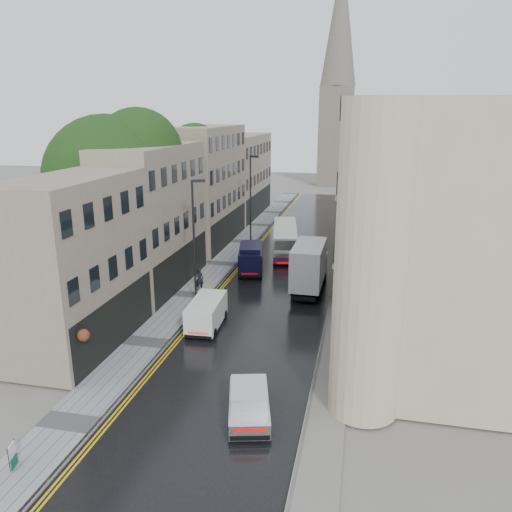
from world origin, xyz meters
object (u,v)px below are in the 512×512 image
at_px(white_lorry, 293,272).
at_px(lamp_post_near, 194,241).
at_px(white_van, 187,322).
at_px(cream_bus, 274,247).
at_px(silver_hatchback, 230,421).
at_px(estate_sign, 12,456).
at_px(tree_near, 111,201).
at_px(lamp_post_far, 250,200).
at_px(tree_far, 176,186).
at_px(pedestrian, 199,279).
at_px(navy_van, 239,263).

height_order(white_lorry, lamp_post_near, lamp_post_near).
bearing_deg(white_van, cream_bus, 79.33).
bearing_deg(silver_hatchback, estate_sign, -167.99).
distance_m(tree_near, white_van, 13.01).
bearing_deg(silver_hatchback, white_van, 105.89).
distance_m(tree_near, lamp_post_far, 17.31).
xyz_separation_m(white_lorry, lamp_post_far, (-6.68, 14.73, 2.71)).
bearing_deg(silver_hatchback, white_lorry, 75.45).
relative_size(tree_far, lamp_post_near, 1.41).
bearing_deg(silver_hatchback, tree_near, 115.85).
bearing_deg(pedestrian, tree_near, 0.45).
xyz_separation_m(cream_bus, white_lorry, (3.10, -9.14, 0.62)).
bearing_deg(white_van, tree_far, 109.10).
bearing_deg(white_lorry, pedestrian, -175.66).
bearing_deg(pedestrian, lamp_post_far, -93.73).
height_order(cream_bus, estate_sign, cream_bus).
bearing_deg(navy_van, white_lorry, -46.30).
xyz_separation_m(tree_near, cream_bus, (11.03, 9.87, -5.60)).
distance_m(white_lorry, navy_van, 6.25).
bearing_deg(lamp_post_near, silver_hatchback, -85.81).
xyz_separation_m(white_lorry, lamp_post_near, (-6.94, -2.28, 2.57)).
height_order(white_lorry, silver_hatchback, white_lorry).
height_order(white_van, estate_sign, white_van).
height_order(white_van, pedestrian, white_van).
bearing_deg(lamp_post_far, white_lorry, -43.89).
relative_size(navy_van, estate_sign, 5.00).
bearing_deg(silver_hatchback, lamp_post_near, 100.05).
bearing_deg(lamp_post_far, estate_sign, -70.28).
bearing_deg(estate_sign, silver_hatchback, 11.36).
height_order(tree_near, lamp_post_near, tree_near).
xyz_separation_m(white_van, lamp_post_far, (-1.28, 23.05, 3.68)).
xyz_separation_m(lamp_post_far, estate_sign, (-1.25, -35.98, -4.05)).
xyz_separation_m(navy_van, lamp_post_near, (-1.85, -5.85, 3.23)).
height_order(white_van, lamp_post_far, lamp_post_far).
height_order(silver_hatchback, pedestrian, pedestrian).
height_order(cream_bus, lamp_post_far, lamp_post_far).
bearing_deg(white_lorry, cream_bus, 109.23).
distance_m(tree_near, navy_van, 11.50).
bearing_deg(tree_far, lamp_post_near, -64.65).
height_order(navy_van, estate_sign, navy_van).
bearing_deg(cream_bus, estate_sign, -108.61).
bearing_deg(tree_far, pedestrian, -62.70).
bearing_deg(estate_sign, tree_near, 92.09).
relative_size(white_van, pedestrian, 2.34).
distance_m(tree_near, cream_bus, 15.83).
height_order(tree_near, cream_bus, tree_near).
bearing_deg(white_van, estate_sign, -104.21).
bearing_deg(white_lorry, silver_hatchback, -89.97).
height_order(white_van, lamp_post_near, lamp_post_near).
xyz_separation_m(white_lorry, white_van, (-5.40, -8.33, -0.97)).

